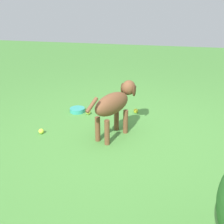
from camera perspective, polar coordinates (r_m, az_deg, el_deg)
name	(u,v)px	position (r m, az deg, el deg)	size (l,w,h in m)	color
ground	(126,141)	(3.20, 3.00, -6.16)	(14.00, 14.00, 0.00)	#478438
dog	(115,103)	(3.16, 0.61, 1.84)	(0.48, 0.86, 0.63)	brown
tennis_ball_0	(41,131)	(3.46, -14.78, -3.96)	(0.07, 0.07, 0.07)	#CAE33B
tennis_ball_1	(88,112)	(3.91, -5.05, -0.06)	(0.07, 0.07, 0.07)	#C7D340
tennis_ball_2	(136,111)	(3.95, 5.09, 0.24)	(0.07, 0.07, 0.07)	yellow
water_bowl	(77,110)	(4.01, -7.36, 0.43)	(0.22, 0.22, 0.06)	teal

